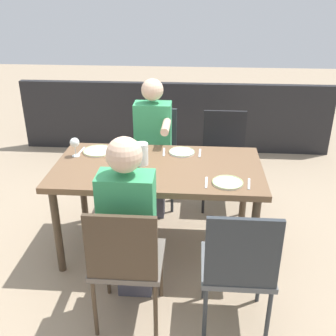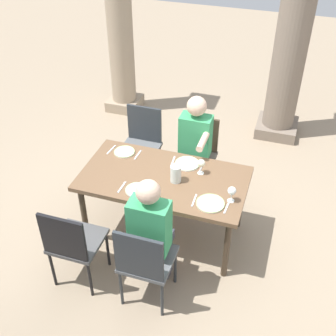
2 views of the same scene
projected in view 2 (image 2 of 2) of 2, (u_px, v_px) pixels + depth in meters
ground_plane at (164, 232)px, 4.65m from camera, size 16.00×16.00×0.00m
dining_table at (164, 183)px, 4.23m from camera, size 1.62×0.87×0.76m
chair_west_north at (142, 141)px, 5.12m from camera, size 0.44×0.44×0.92m
chair_west_south at (72, 242)px, 3.82m from camera, size 0.44×0.44×0.92m
chair_mid_north at (197, 151)px, 4.95m from camera, size 0.44×0.44×0.90m
chair_mid_south at (145, 260)px, 3.64m from camera, size 0.44×0.44×0.93m
diner_woman_green at (194, 148)px, 4.72m from camera, size 0.35×0.50×1.27m
diner_man_white at (152, 231)px, 3.71m from camera, size 0.35×0.49×1.28m
stone_column_near at (119, 20)px, 5.99m from camera, size 0.48×0.48×2.81m
stone_column_centre at (292, 42)px, 5.43m from camera, size 0.56×0.56×2.74m
plate_0 at (124, 152)px, 4.51m from camera, size 0.22×0.22×0.02m
fork_0 at (111, 150)px, 4.55m from camera, size 0.04×0.17×0.01m
spoon_0 at (138, 155)px, 4.47m from camera, size 0.02×0.17×0.01m
plate_1 at (137, 190)px, 4.02m from camera, size 0.22×0.22×0.02m
fork_1 at (122, 187)px, 4.06m from camera, size 0.02×0.17×0.01m
spoon_1 at (152, 194)px, 3.98m from camera, size 0.03×0.17×0.01m
plate_2 at (187, 164)px, 4.34m from camera, size 0.25×0.25×0.02m
wine_glass_2 at (201, 164)px, 4.16m from camera, size 0.08×0.08×0.16m
fork_2 at (173, 161)px, 4.38m from camera, size 0.03×0.17×0.01m
spoon_2 at (202, 167)px, 4.31m from camera, size 0.03×0.17×0.01m
plate_3 at (210, 203)px, 3.87m from camera, size 0.26×0.26×0.02m
wine_glass_3 at (232, 191)px, 3.84m from camera, size 0.08×0.08×0.16m
fork_3 at (194, 200)px, 3.91m from camera, size 0.02×0.17×0.01m
spoon_3 at (227, 207)px, 3.83m from camera, size 0.03×0.17×0.01m
water_pitcher at (176, 174)px, 4.09m from camera, size 0.11×0.11×0.17m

